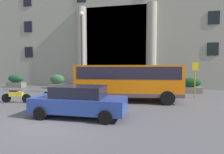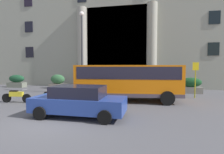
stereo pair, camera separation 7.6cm
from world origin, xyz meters
TOP-DOWN VIEW (x-y plane):
  - ground_plane at (0.00, 0.00)m, footprint 80.00×64.00m
  - office_building_facade at (0.00, 17.48)m, footprint 43.78×9.79m
  - orange_minibus at (2.78, 5.50)m, footprint 7.32×3.30m
  - bus_stop_sign at (7.67, 7.67)m, footprint 0.44×0.08m
  - hedge_planter_entrance_left at (3.18, 10.70)m, footprint 1.98×1.00m
  - hedge_planter_east at (-5.60, 10.89)m, footprint 1.67×0.96m
  - hedge_planter_west at (7.89, 10.14)m, footprint 1.88×0.72m
  - hedge_planter_far_west at (-10.73, 10.85)m, footprint 2.02×0.88m
  - white_taxi_kerbside at (0.92, 1.01)m, footprint 4.51×2.00m
  - motorcycle_near_kerb at (-4.53, 3.30)m, footprint 2.01×0.55m
  - motorcycle_far_end at (-1.87, 3.20)m, footprint 2.09×0.55m
  - lamppost_plaza_centre at (-1.54, 7.80)m, footprint 0.40×0.40m

SIDE VIEW (x-z plane):
  - ground_plane at x=0.00m, z-range -0.12..0.00m
  - motorcycle_near_kerb at x=-4.53m, z-range 0.01..0.91m
  - motorcycle_far_end at x=-1.87m, z-range 0.01..0.91m
  - hedge_planter_entrance_left at x=3.18m, z-range -0.02..1.31m
  - hedge_planter_west at x=7.89m, z-range -0.03..1.40m
  - hedge_planter_far_west at x=-10.73m, z-range -0.03..1.41m
  - hedge_planter_east at x=-5.60m, z-range -0.03..1.50m
  - white_taxi_kerbside at x=0.92m, z-range 0.01..1.52m
  - orange_minibus at x=2.78m, z-range 0.27..2.78m
  - bus_stop_sign at x=7.67m, z-range 0.32..3.06m
  - lamppost_plaza_centre at x=-1.54m, z-range 0.61..7.75m
  - office_building_facade at x=0.00m, z-range -0.01..18.94m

